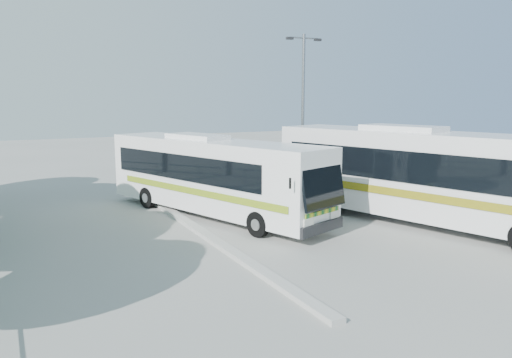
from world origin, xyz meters
TOP-DOWN VIEW (x-y plane):
  - ground at (0.00, 0.00)m, footprint 100.00×100.00m
  - kerb_divider at (-2.30, 2.00)m, footprint 0.40×16.00m
  - coach_main at (-0.80, 4.97)m, footprint 5.98×11.79m
  - coach_adjacent at (6.10, -0.26)m, footprint 6.29×13.42m
  - lamppost at (5.41, 7.69)m, footprint 2.00×0.28m

SIDE VIEW (x-z plane):
  - ground at x=0.00m, z-range 0.00..0.00m
  - kerb_divider at x=-2.30m, z-range 0.00..0.15m
  - coach_main at x=-0.80m, z-range 0.16..3.39m
  - coach_adjacent at x=6.10m, z-range 0.18..3.85m
  - lamppost at x=5.41m, z-range 0.42..8.59m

